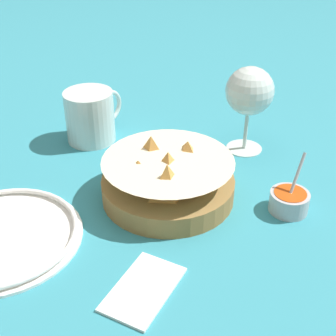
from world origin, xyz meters
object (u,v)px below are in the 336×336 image
(side_plate, at_px, (1,235))
(beer_mug, at_px, (91,118))
(food_basket, at_px, (167,179))
(sauce_cup, at_px, (289,201))
(wine_glass, at_px, (249,93))

(side_plate, bearing_deg, beer_mug, 21.97)
(food_basket, relative_size, sauce_cup, 2.34)
(wine_glass, bearing_deg, beer_mug, 121.38)
(wine_glass, height_order, beer_mug, wine_glass)
(food_basket, bearing_deg, sauce_cup, -62.59)
(wine_glass, relative_size, beer_mug, 1.22)
(food_basket, xyz_separation_m, beer_mug, (0.06, 0.24, 0.01))
(sauce_cup, relative_size, wine_glass, 0.56)
(sauce_cup, relative_size, beer_mug, 0.68)
(beer_mug, bearing_deg, wine_glass, -58.62)
(sauce_cup, xyz_separation_m, side_plate, (-0.33, 0.29, -0.01))
(sauce_cup, distance_m, side_plate, 0.44)
(side_plate, bearing_deg, food_basket, -27.18)
(food_basket, distance_m, wine_glass, 0.23)
(food_basket, xyz_separation_m, side_plate, (-0.24, 0.12, -0.03))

